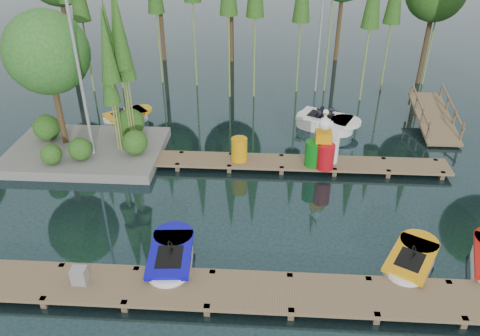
# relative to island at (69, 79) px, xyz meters

# --- Properties ---
(ground_plane) EXTENTS (90.00, 90.00, 0.00)m
(ground_plane) POSITION_rel_island_xyz_m (6.30, -3.29, -3.18)
(ground_plane) COLOR #1D3236
(near_dock) EXTENTS (18.00, 1.50, 0.50)m
(near_dock) POSITION_rel_island_xyz_m (6.30, -7.79, -2.95)
(near_dock) COLOR brown
(near_dock) RESTS_ON ground
(far_dock) EXTENTS (15.00, 1.20, 0.50)m
(far_dock) POSITION_rel_island_xyz_m (7.30, -0.79, -2.95)
(far_dock) COLOR brown
(far_dock) RESTS_ON ground
(island) EXTENTS (6.20, 4.20, 6.75)m
(island) POSITION_rel_island_xyz_m (0.00, 0.00, 0.00)
(island) COLOR slate
(island) RESTS_ON ground
(lamp_island) EXTENTS (0.30, 0.30, 7.25)m
(lamp_island) POSITION_rel_island_xyz_m (0.80, -0.79, 1.08)
(lamp_island) COLOR gray
(lamp_island) RESTS_ON ground
(lamp_rear) EXTENTS (0.30, 0.30, 7.25)m
(lamp_rear) POSITION_rel_island_xyz_m (10.30, 7.71, 1.08)
(lamp_rear) COLOR gray
(lamp_rear) RESTS_ON ground
(ramp) EXTENTS (1.50, 3.94, 1.49)m
(ramp) POSITION_rel_island_xyz_m (15.30, 3.21, -2.60)
(ramp) COLOR brown
(ramp) RESTS_ON ground
(boat_blue) EXTENTS (1.40, 2.74, 0.89)m
(boat_blue) POSITION_rel_island_xyz_m (5.04, -6.66, -2.93)
(boat_blue) COLOR white
(boat_blue) RESTS_ON ground
(boat_yellow_near) EXTENTS (2.20, 2.70, 0.83)m
(boat_yellow_near) POSITION_rel_island_xyz_m (11.94, -6.37, -2.94)
(boat_yellow_near) COLOR white
(boat_yellow_near) RESTS_ON ground
(boat_yellow_far) EXTENTS (2.54, 2.39, 1.21)m
(boat_yellow_far) POSITION_rel_island_xyz_m (1.07, 3.04, -2.93)
(boat_yellow_far) COLOR white
(boat_yellow_far) RESTS_ON ground
(boat_white_far) EXTENTS (3.29, 2.51, 1.42)m
(boat_white_far) POSITION_rel_island_xyz_m (10.39, 2.92, -2.87)
(boat_white_far) COLOR white
(boat_white_far) RESTS_ON ground
(utility_cabinet) EXTENTS (0.40, 0.33, 0.48)m
(utility_cabinet) POSITION_rel_island_xyz_m (2.79, -7.79, -2.64)
(utility_cabinet) COLOR gray
(utility_cabinet) RESTS_ON near_dock
(yellow_barrel) EXTENTS (0.63, 0.63, 0.94)m
(yellow_barrel) POSITION_rel_island_xyz_m (6.65, -0.79, -2.41)
(yellow_barrel) COLOR orange
(yellow_barrel) RESTS_ON far_dock
(drum_cluster) EXTENTS (1.32, 1.21, 2.28)m
(drum_cluster) POSITION_rel_island_xyz_m (9.87, -0.95, -2.21)
(drum_cluster) COLOR #0B6912
(drum_cluster) RESTS_ON far_dock
(seagull_post) EXTENTS (0.51, 0.28, 0.82)m
(seagull_post) POSITION_rel_island_xyz_m (9.57, -0.79, -2.33)
(seagull_post) COLOR gray
(seagull_post) RESTS_ON far_dock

